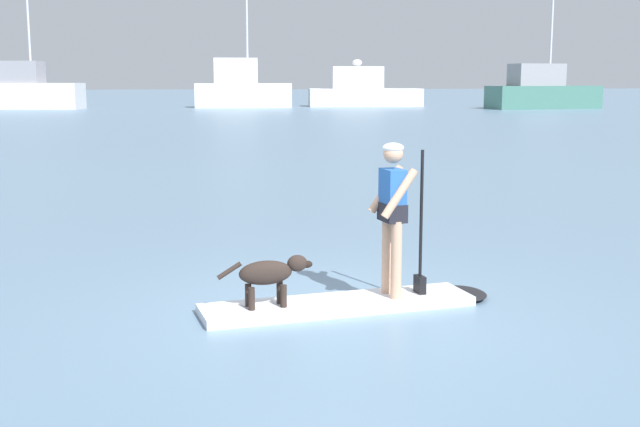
% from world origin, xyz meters
% --- Properties ---
extents(ground_plane, '(400.00, 400.00, 0.00)m').
position_xyz_m(ground_plane, '(0.00, 0.00, 0.00)').
color(ground_plane, slate).
extents(paddleboard, '(3.35, 1.06, 0.10)m').
position_xyz_m(paddleboard, '(0.22, 0.03, 0.05)').
color(paddleboard, silver).
rests_on(paddleboard, ground_plane).
extents(person_paddler, '(0.63, 0.52, 1.71)m').
position_xyz_m(person_paddler, '(0.64, 0.08, 1.09)').
color(person_paddler, tan).
rests_on(person_paddler, paddleboard).
extents(dog, '(1.04, 0.29, 0.54)m').
position_xyz_m(dog, '(-0.75, -0.09, 0.46)').
color(dog, '#2D231E').
rests_on(dog, paddleboard).
extents(moored_boat_port, '(9.63, 4.93, 9.72)m').
position_xyz_m(moored_boat_port, '(-12.94, 64.28, 1.55)').
color(moored_boat_port, silver).
rests_on(moored_boat_port, ground_plane).
extents(moored_boat_outer, '(8.72, 3.19, 12.75)m').
position_xyz_m(moored_boat_outer, '(5.46, 64.65, 1.68)').
color(moored_boat_outer, white).
rests_on(moored_boat_outer, ground_plane).
extents(moored_boat_far_port, '(10.79, 4.84, 4.32)m').
position_xyz_m(moored_boat_far_port, '(16.88, 65.47, 1.38)').
color(moored_boat_far_port, white).
rests_on(moored_boat_far_port, ground_plane).
extents(moored_boat_center, '(9.94, 4.05, 11.55)m').
position_xyz_m(moored_boat_center, '(30.44, 56.53, 1.46)').
color(moored_boat_center, '#3F7266').
rests_on(moored_boat_center, ground_plane).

